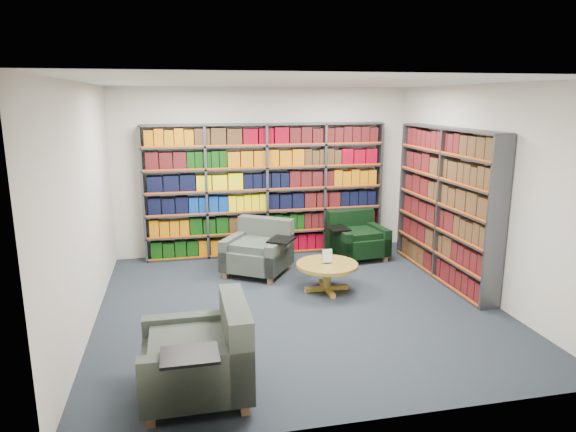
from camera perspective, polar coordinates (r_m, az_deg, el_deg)
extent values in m
cube|color=black|center=(6.75, 1.09, -9.90)|extent=(5.00, 5.00, 0.01)
cube|color=white|center=(6.22, 1.21, 14.70)|extent=(5.00, 5.00, 0.01)
cube|color=beige|center=(8.76, -2.65, 4.98)|extent=(5.00, 0.01, 2.80)
cube|color=beige|center=(4.01, 9.45, -4.90)|extent=(5.00, 0.01, 2.80)
cube|color=beige|center=(6.26, -21.76, 0.82)|extent=(0.01, 5.00, 2.80)
cube|color=beige|center=(7.32, 20.61, 2.57)|extent=(0.01, 5.00, 2.80)
cube|color=#47494F|center=(8.65, -2.44, 2.86)|extent=(4.00, 0.28, 2.20)
cube|color=silver|center=(8.77, -2.59, 3.01)|extent=(4.00, 0.02, 2.20)
cube|color=#D84C0A|center=(8.52, -2.29, 2.71)|extent=(4.00, 0.01, 2.20)
cube|color=black|center=(8.85, -2.39, -3.02)|extent=(3.88, 0.21, 0.29)
cube|color=#A55C07|center=(8.76, -2.41, -0.71)|extent=(3.88, 0.21, 0.29)
cube|color=black|center=(8.68, -2.43, 1.64)|extent=(3.88, 0.21, 0.29)
cube|color=black|center=(8.62, -2.45, 4.03)|extent=(3.88, 0.21, 0.29)
cube|color=#3C0D0E|center=(8.57, -2.48, 6.45)|extent=(3.88, 0.21, 0.29)
cube|color=#A55C07|center=(8.53, -2.50, 8.90)|extent=(3.88, 0.21, 0.29)
cube|color=#47494F|center=(7.80, 17.06, 1.18)|extent=(0.28, 2.50, 2.20)
cube|color=silver|center=(7.86, 17.89, 1.21)|extent=(0.02, 2.50, 2.20)
cube|color=#D84C0A|center=(7.73, 16.22, 1.14)|extent=(0.02, 2.50, 2.20)
cube|color=#3C2613|center=(8.03, 16.62, -5.27)|extent=(0.21, 2.38, 0.29)
cube|color=#3C0D0E|center=(7.92, 16.80, -2.75)|extent=(0.21, 2.38, 0.29)
cube|color=#3C0D0E|center=(7.84, 16.97, -0.17)|extent=(0.21, 2.38, 0.29)
cube|color=#3C0D0E|center=(7.76, 17.15, 2.46)|extent=(0.21, 2.38, 0.29)
cube|color=#3C0D0E|center=(7.71, 17.33, 5.14)|extent=(0.21, 2.38, 0.29)
cube|color=#3C0D0E|center=(7.67, 17.52, 7.85)|extent=(0.21, 2.38, 0.29)
cube|color=#011A2F|center=(7.84, -3.44, -4.59)|extent=(1.21, 1.21, 0.31)
cube|color=#011A2F|center=(8.08, -2.47, -2.59)|extent=(0.84, 0.64, 0.70)
cube|color=#011A2F|center=(7.97, -5.88, -3.76)|extent=(0.59, 0.81, 0.47)
cube|color=#011A2F|center=(7.68, -0.91, -4.34)|extent=(0.59, 0.81, 0.47)
cube|color=black|center=(7.55, -0.71, -2.65)|extent=(0.51, 0.54, 0.02)
cube|color=olive|center=(7.75, -6.96, -6.48)|extent=(0.09, 0.09, 0.10)
cube|color=olive|center=(7.46, -2.00, -7.18)|extent=(0.09, 0.09, 0.10)
cube|color=olive|center=(8.36, -4.68, -4.96)|extent=(0.09, 0.09, 0.10)
cube|color=olive|center=(8.09, -0.03, -5.53)|extent=(0.09, 0.09, 0.10)
cube|color=black|center=(8.67, 7.74, -3.07)|extent=(0.91, 0.91, 0.29)
cube|color=black|center=(8.90, 6.87, -1.40)|extent=(0.84, 0.27, 0.66)
cube|color=black|center=(8.50, 5.65, -2.82)|extent=(0.22, 0.83, 0.44)
cube|color=black|center=(8.80, 9.79, -2.40)|extent=(0.22, 0.83, 0.44)
cube|color=black|center=(8.38, 5.53, -1.36)|extent=(0.35, 0.43, 0.02)
cube|color=olive|center=(8.29, 6.63, -5.18)|extent=(0.07, 0.07, 0.09)
cube|color=olive|center=(8.59, 10.74, -4.67)|extent=(0.07, 0.07, 0.09)
cube|color=olive|center=(8.88, 4.77, -3.90)|extent=(0.07, 0.07, 0.09)
cube|color=olive|center=(9.16, 8.68, -3.47)|extent=(0.07, 0.07, 0.09)
cube|color=#011A2F|center=(4.86, -10.21, -16.16)|extent=(0.94, 0.94, 0.33)
cube|color=#011A2F|center=(4.78, -5.80, -13.68)|extent=(0.21, 0.94, 0.75)
cube|color=#011A2F|center=(5.17, -10.44, -13.23)|extent=(0.94, 0.15, 0.50)
cube|color=#011A2F|center=(4.47, -10.03, -17.69)|extent=(0.94, 0.15, 0.50)
cube|color=black|center=(4.29, -10.87, -14.95)|extent=(0.46, 0.36, 0.03)
cube|color=olive|center=(5.31, -14.65, -16.41)|extent=(0.07, 0.07, 0.10)
cube|color=olive|center=(4.65, -14.99, -21.05)|extent=(0.07, 0.07, 0.10)
cube|color=olive|center=(5.32, -5.96, -15.95)|extent=(0.07, 0.07, 0.10)
cube|color=olive|center=(4.66, -4.81, -20.50)|extent=(0.07, 0.07, 0.10)
cylinder|color=olive|center=(7.10, 4.36, -5.44)|extent=(0.85, 0.85, 0.05)
cylinder|color=olive|center=(7.17, 4.34, -6.88)|extent=(0.11, 0.11, 0.34)
cube|color=olive|center=(7.22, 4.32, -8.00)|extent=(0.61, 0.08, 0.06)
cube|color=olive|center=(7.22, 4.32, -8.00)|extent=(0.08, 0.61, 0.06)
cube|color=black|center=(7.09, 4.37, -5.23)|extent=(0.09, 0.05, 0.01)
cube|color=white|center=(7.06, 4.38, -4.46)|extent=(0.13, 0.01, 0.19)
cube|color=#145926|center=(7.07, 4.36, -4.45)|extent=(0.15, 0.00, 0.20)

